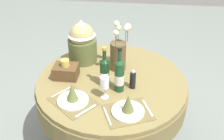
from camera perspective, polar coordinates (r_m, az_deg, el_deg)
ground at (r=2.81m, az=-0.08°, el=-14.41°), size 8.00×8.00×0.00m
dining_table at (r=2.41m, az=-0.09°, el=-4.96°), size 1.30×1.30×0.74m
place_setting_left at (r=2.09m, az=-8.29°, el=-5.57°), size 0.43×0.42×0.16m
place_setting_right at (r=1.97m, az=3.39°, el=-7.88°), size 0.41×0.37×0.16m
flower_vase at (r=2.39m, az=1.37°, el=3.62°), size 0.18×0.19×0.44m
wine_bottle_left at (r=2.19m, az=-1.54°, el=-0.34°), size 0.08×0.08×0.35m
wine_bottle_centre at (r=2.12m, az=1.56°, el=-1.04°), size 0.08×0.08×0.39m
wine_glass_left at (r=2.05m, az=-1.58°, el=-2.71°), size 0.07×0.07×0.19m
pepper_mill at (r=2.19m, az=4.38°, el=-2.03°), size 0.05×0.05×0.17m
gift_tub_back_left at (r=2.50m, az=-6.31°, el=6.35°), size 0.26×0.26×0.41m
woven_basket_side_left at (r=2.35m, az=-9.67°, el=-0.22°), size 0.21×0.16×0.17m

